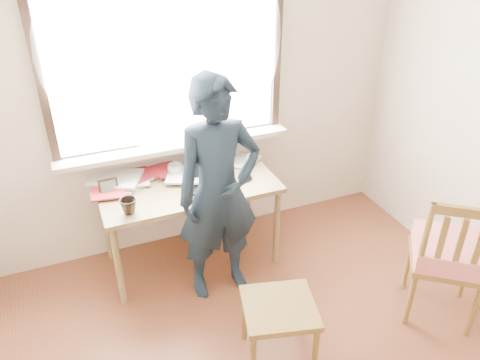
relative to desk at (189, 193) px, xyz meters
name	(u,v)px	position (x,y,z in m)	size (l,w,h in m)	color
room_shell	(313,148)	(0.18, -1.43, 0.99)	(3.52, 4.02, 2.61)	beige
desk	(189,193)	(0.00, 0.00, 0.00)	(1.34, 0.67, 0.72)	olive
laptop	(208,177)	(0.15, -0.04, 0.12)	(0.34, 0.29, 0.21)	black
mug_white	(175,170)	(-0.05, 0.18, 0.12)	(0.12, 0.12, 0.10)	white
mug_dark	(129,206)	(-0.49, -0.22, 0.13)	(0.12, 0.12, 0.11)	black
mouse	(246,178)	(0.44, -0.10, 0.09)	(0.10, 0.07, 0.04)	black
desk_clutter	(137,183)	(-0.36, 0.13, 0.10)	(0.71, 0.52, 0.04)	white
book_a	(125,180)	(-0.44, 0.24, 0.09)	(0.19, 0.26, 0.02)	white
book_b	(234,159)	(0.47, 0.25, 0.08)	(0.20, 0.27, 0.02)	white
picture_frame	(108,187)	(-0.57, 0.10, 0.13)	(0.14, 0.02, 0.11)	black
work_chair	(279,314)	(0.21, -1.15, -0.27)	(0.53, 0.51, 0.45)	brown
side_chair	(449,253)	(1.44, -1.23, -0.12)	(0.64, 0.64, 1.01)	brown
person	(219,192)	(0.11, -0.38, 0.19)	(0.61, 0.40, 1.67)	black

